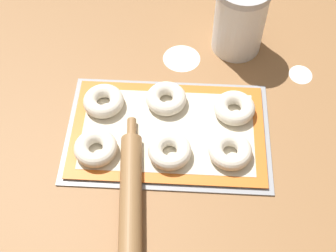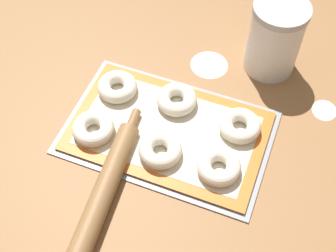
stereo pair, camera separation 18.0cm
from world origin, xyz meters
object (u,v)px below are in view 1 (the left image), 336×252
object	(u,v)px
rolling_pin	(130,225)
bagel_back_center	(166,99)
bagel_front_left	(96,148)
bagel_back_left	(104,101)
bagel_back_right	(234,108)
bagel_front_right	(230,151)
baking_tray	(168,132)
flour_canister	(240,18)
bagel_front_center	(170,151)

from	to	relation	value
rolling_pin	bagel_back_center	bearing A→B (deg)	80.38
bagel_front_left	rolling_pin	world-z (taller)	rolling_pin
bagel_front_left	bagel_back_left	size ratio (longest dim) A/B	1.00
bagel_back_left	bagel_back_center	size ratio (longest dim) A/B	1.00
bagel_back_right	bagel_front_right	bearing A→B (deg)	-96.03
baking_tray	bagel_back_center	distance (m)	0.08
baking_tray	flour_canister	world-z (taller)	flour_canister
rolling_pin	flour_canister	bearing A→B (deg)	66.88
baking_tray	rolling_pin	distance (m)	0.24
bagel_front_left	bagel_back_right	world-z (taller)	same
bagel_back_center	flour_canister	xyz separation A→B (m)	(0.16, 0.20, 0.06)
baking_tray	bagel_front_right	world-z (taller)	bagel_front_right
bagel_back_left	baking_tray	bearing A→B (deg)	-22.23
bagel_back_right	bagel_back_left	bearing A→B (deg)	179.18
bagel_back_right	rolling_pin	bearing A→B (deg)	-125.57
baking_tray	flour_canister	bearing A→B (deg)	60.48
bagel_back_center	baking_tray	bearing A→B (deg)	-84.02
bagel_back_left	bagel_back_center	bearing A→B (deg)	5.94
flour_canister	rolling_pin	world-z (taller)	flour_canister
bagel_back_center	bagel_back_left	bearing A→B (deg)	-174.06
baking_tray	bagel_back_right	world-z (taller)	bagel_back_right
rolling_pin	bagel_front_center	bearing A→B (deg)	68.27
baking_tray	bagel_front_center	world-z (taller)	bagel_front_center
bagel_front_center	bagel_front_right	distance (m)	0.13
bagel_back_center	flour_canister	distance (m)	0.27
flour_canister	rolling_pin	size ratio (longest dim) A/B	0.37
bagel_front_center	bagel_back_right	world-z (taller)	same
bagel_front_center	rolling_pin	bearing A→B (deg)	-111.73
bagel_back_right	bagel_front_left	bearing A→B (deg)	-157.67
bagel_front_center	bagel_back_center	size ratio (longest dim) A/B	1.00
bagel_front_left	bagel_front_right	world-z (taller)	same
baking_tray	rolling_pin	world-z (taller)	rolling_pin
bagel_back_center	flour_canister	world-z (taller)	flour_canister
bagel_front_center	bagel_back_right	distance (m)	0.18
bagel_back_right	flour_canister	world-z (taller)	flour_canister
bagel_back_right	flour_canister	size ratio (longest dim) A/B	0.50
bagel_front_left	bagel_back_right	bearing A→B (deg)	22.33
bagel_front_right	bagel_back_right	bearing A→B (deg)	83.97
baking_tray	bagel_front_left	xyz separation A→B (m)	(-0.15, -0.06, 0.02)
baking_tray	bagel_front_right	distance (m)	0.15
bagel_front_center	bagel_back_right	size ratio (longest dim) A/B	1.00
flour_canister	bagel_front_right	bearing A→B (deg)	-94.02
bagel_front_left	bagel_front_right	xyz separation A→B (m)	(0.28, 0.01, 0.00)
bagel_back_center	bagel_back_right	bearing A→B (deg)	-7.01
bagel_front_left	bagel_back_right	xyz separation A→B (m)	(0.29, 0.12, 0.00)
bagel_front_left	flour_canister	xyz separation A→B (m)	(0.30, 0.34, 0.06)
bagel_front_right	bagel_back_center	bearing A→B (deg)	136.88
bagel_front_right	bagel_back_left	distance (m)	0.30
bagel_back_left	bagel_back_right	distance (m)	0.29
baking_tray	bagel_back_center	bearing A→B (deg)	95.98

